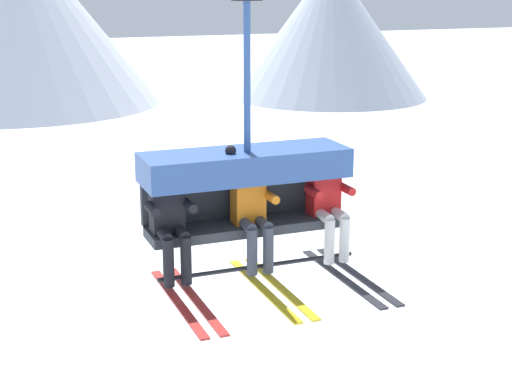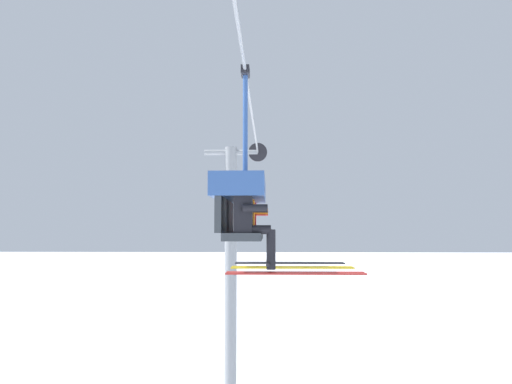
% 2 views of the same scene
% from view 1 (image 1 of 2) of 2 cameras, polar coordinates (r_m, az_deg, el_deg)
% --- Properties ---
extents(mountain_peak_central, '(18.22, 18.22, 11.72)m').
position_cam_1_polar(mountain_peak_central, '(52.35, -17.37, 12.49)').
color(mountain_peak_central, silver).
rests_on(mountain_peak_central, ground_plane).
extents(mountain_peak_east, '(13.21, 13.21, 9.01)m').
position_cam_1_polar(mountain_peak_east, '(53.58, 5.41, 11.69)').
color(mountain_peak_east, silver).
rests_on(mountain_peak_east, ground_plane).
extents(chairlift_chair, '(2.15, 0.74, 2.77)m').
position_cam_1_polar(chairlift_chair, '(8.11, -0.82, 1.09)').
color(chairlift_chair, '#33383D').
extents(skier_black, '(0.46, 1.70, 1.23)m').
position_cam_1_polar(skier_black, '(7.74, -6.24, -2.03)').
color(skier_black, black).
extents(skier_orange, '(0.48, 1.70, 1.34)m').
position_cam_1_polar(skier_orange, '(7.99, -0.29, -1.22)').
color(skier_orange, orange).
extents(skier_red, '(0.46, 1.70, 1.23)m').
position_cam_1_polar(skier_red, '(8.33, 5.31, -0.75)').
color(skier_red, red).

